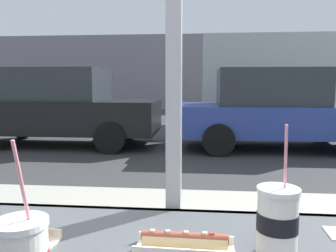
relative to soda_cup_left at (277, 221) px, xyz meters
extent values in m
plane|color=#38383A|center=(-0.28, 8.25, -1.09)|extent=(60.00, 60.00, 0.00)
cube|color=#B2ADA3|center=(-0.28, 1.85, -1.02)|extent=(16.00, 2.80, 0.13)
cube|color=#35373A|center=(-0.28, 0.28, -0.10)|extent=(2.10, 0.02, 0.02)
cube|color=#9E9EA3|center=(-0.28, 0.33, 0.59)|extent=(0.05, 0.08, 1.37)
cube|color=gray|center=(-0.28, 18.39, 0.93)|extent=(28.00, 1.20, 4.04)
cylinder|color=white|center=(0.00, 0.00, -0.01)|extent=(0.10, 0.10, 0.16)
cylinder|color=black|center=(0.00, 0.00, 0.00)|extent=(0.10, 0.10, 0.04)
cylinder|color=black|center=(0.00, 0.00, 0.07)|extent=(0.09, 0.09, 0.01)
cylinder|color=white|center=(0.00, 0.00, 0.08)|extent=(0.10, 0.10, 0.01)
cylinder|color=pink|center=(0.01, -0.01, 0.14)|extent=(0.02, 0.04, 0.20)
cylinder|color=black|center=(-0.52, -0.24, 0.06)|extent=(0.09, 0.09, 0.01)
cylinder|color=white|center=(-0.52, -0.24, 0.07)|extent=(0.10, 0.10, 0.01)
cylinder|color=pink|center=(-0.51, -0.25, 0.14)|extent=(0.01, 0.05, 0.20)
cube|color=silver|center=(-0.23, 0.00, -0.09)|extent=(0.25, 0.09, 0.01)
cube|color=silver|center=(-0.23, 0.04, -0.08)|extent=(0.25, 0.01, 0.03)
cylinder|color=#DBB77A|center=(-0.23, 0.00, -0.06)|extent=(0.21, 0.05, 0.04)
cylinder|color=#9E4733|center=(-0.23, 0.00, -0.05)|extent=(0.22, 0.03, 0.03)
cube|color=beige|center=(-0.31, 0.00, -0.04)|extent=(0.01, 0.01, 0.01)
cube|color=beige|center=(-0.18, 0.00, -0.04)|extent=(0.01, 0.01, 0.01)
cube|color=beige|center=(-0.27, 0.00, -0.04)|extent=(0.01, 0.01, 0.01)
cube|color=red|center=(-0.16, -0.01, -0.04)|extent=(0.01, 0.01, 0.01)
cube|color=beige|center=(-0.22, 0.00, -0.04)|extent=(0.01, 0.01, 0.01)
cube|color=beige|center=(-0.70, 0.00, -0.09)|extent=(0.28, 0.12, 0.01)
cube|color=beige|center=(-0.70, 0.05, -0.08)|extent=(0.27, 0.04, 0.03)
cylinder|color=#DBB77A|center=(-0.70, 0.00, -0.06)|extent=(0.23, 0.07, 0.04)
cylinder|color=#9E4733|center=(-0.70, 0.00, -0.05)|extent=(0.24, 0.05, 0.03)
cube|color=black|center=(-3.41, 6.76, -0.41)|extent=(4.49, 1.74, 0.72)
cube|color=#282D33|center=(-3.56, 6.76, 0.31)|extent=(2.34, 1.53, 0.72)
cylinder|color=black|center=(-2.02, 7.63, -0.77)|extent=(0.64, 0.18, 0.64)
cylinder|color=black|center=(-2.02, 5.90, -0.77)|extent=(0.64, 0.18, 0.64)
cylinder|color=black|center=(-4.80, 7.63, -0.77)|extent=(0.64, 0.18, 0.64)
cube|color=#283D93|center=(1.46, 6.76, -0.44)|extent=(4.16, 1.81, 0.64)
cube|color=#282D33|center=(1.27, 6.76, 0.26)|extent=(2.16, 1.60, 0.77)
cylinder|color=black|center=(2.75, 7.67, -0.77)|extent=(0.64, 0.18, 0.64)
cylinder|color=black|center=(0.17, 7.67, -0.77)|extent=(0.64, 0.18, 0.64)
cylinder|color=black|center=(0.17, 5.86, -0.77)|extent=(0.64, 0.18, 0.64)
cube|color=beige|center=(2.46, 10.87, 0.60)|extent=(5.18, 2.20, 2.47)
cylinder|color=black|center=(1.50, 11.97, -0.64)|extent=(0.90, 0.24, 0.90)
cylinder|color=black|center=(1.50, 9.77, -0.64)|extent=(0.90, 0.24, 0.90)
camera|label=1|loc=(-0.19, -0.82, 0.33)|focal=36.69mm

